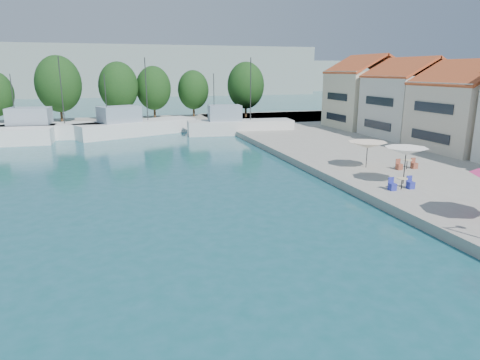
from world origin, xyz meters
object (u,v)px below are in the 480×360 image
object	(u,v)px
umbrella_cream	(368,145)
trawler_02	(48,130)
trawler_03	(134,127)
trawler_04	(238,126)
umbrella_white	(406,151)

from	to	relation	value
umbrella_cream	trawler_02	bearing A→B (deg)	133.91
trawler_02	trawler_03	xyz separation A→B (m)	(10.37, -0.10, 0.00)
trawler_02	trawler_03	distance (m)	10.37
trawler_04	umbrella_white	distance (m)	30.36
trawler_02	umbrella_white	distance (m)	42.58
trawler_03	trawler_02	bearing A→B (deg)	156.20
trawler_03	umbrella_cream	size ratio (longest dim) A/B	5.24
trawler_03	umbrella_white	size ratio (longest dim) A/B	5.64
trawler_04	umbrella_white	size ratio (longest dim) A/B	4.90
trawler_02	umbrella_white	world-z (taller)	trawler_02
trawler_03	umbrella_cream	bearing A→B (deg)	-82.53
umbrella_white	umbrella_cream	bearing A→B (deg)	85.31
trawler_02	umbrella_cream	xyz separation A→B (m)	(26.97, -28.01, 1.36)
trawler_03	trawler_04	distance (m)	13.47
trawler_04	trawler_03	bearing A→B (deg)	172.78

